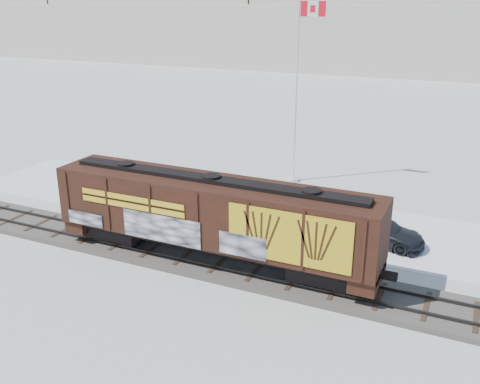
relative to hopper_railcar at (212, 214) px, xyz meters
The scene contains 8 objects.
ground 3.24m from the hopper_railcar, behind, with size 500.00×500.00×0.00m, color white.
rail_track 3.11m from the hopper_railcar, behind, with size 50.00×3.40×0.43m.
parking_strip 8.17m from the hopper_railcar, 101.83° to the left, with size 40.00×8.00×0.03m, color white.
hopper_railcar is the anchor object (origin of this frame).
flagpole 14.86m from the hopper_railcar, 92.87° to the left, with size 2.30×0.90×12.97m.
car_silver 10.26m from the hopper_railcar, 124.32° to the left, with size 1.88×4.66×1.59m, color silver.
car_white 8.74m from the hopper_railcar, 121.97° to the left, with size 1.66×4.76×1.57m, color white.
car_dark 9.70m from the hopper_railcar, 41.36° to the left, with size 2.07×5.10×1.48m, color #21252A.
Camera 1 is at (13.09, -21.67, 12.76)m, focal length 40.00 mm.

